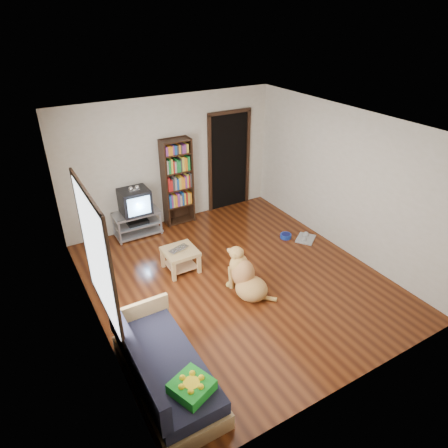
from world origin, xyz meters
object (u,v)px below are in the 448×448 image
crt_tv (134,201)px  dog (246,278)px  laptop (181,250)px  coffee_table (180,256)px  bookshelf (177,178)px  green_cushion (192,387)px  dog_bowl (286,236)px  tv_stand (137,223)px  sofa (162,370)px  grey_rag (306,239)px

crt_tv → dog: 2.82m
laptop → coffee_table: (0.00, 0.03, -0.13)m
coffee_table → bookshelf: bearing=66.1°
green_cushion → crt_tv: (0.85, 4.21, 0.26)m
green_cushion → dog_bowl: size_ratio=1.79×
tv_stand → sofa: sofa is taller
green_cushion → tv_stand: green_cushion is taller
laptop → coffee_table: size_ratio=0.64×
dog_bowl → sofa: (-3.45, -2.04, 0.22)m
laptop → crt_tv: crt_tv is taller
sofa → coffee_table: size_ratio=3.27×
green_cushion → sofa: 0.61m
sofa → dog_bowl: bearing=30.6°
tv_stand → crt_tv: (0.00, 0.02, 0.47)m
laptop → tv_stand: bearing=81.9°
crt_tv → laptop: bearing=-81.8°
sofa → laptop: bearing=59.8°
green_cushion → laptop: size_ratio=1.11×
green_cushion → coffee_table: size_ratio=0.72×
tv_stand → bookshelf: bookshelf is taller
green_cushion → sofa: (-0.12, 0.55, -0.22)m
dog → bookshelf: bearing=87.9°
coffee_table → green_cushion: bearing=-112.1°
bookshelf → laptop: bearing=-113.5°
laptop → dog_bowl: laptop is taller
green_cushion → tv_stand: size_ratio=0.44×
laptop → tv_stand: 1.58m
tv_stand → sofa: bearing=-105.0°
tv_stand → laptop: bearing=-81.6°
crt_tv → tv_stand: bearing=-90.0°
laptop → sofa: bearing=-136.6°
crt_tv → bookshelf: size_ratio=0.32×
dog_bowl → crt_tv: bearing=146.9°
coffee_table → tv_stand: bearing=98.5°
bookshelf → sofa: bookshelf is taller
laptop → dog_bowl: size_ratio=1.61×
dog_bowl → bookshelf: (-1.53, 1.69, 0.96)m
sofa → dog: (1.83, 1.01, 0.03)m
green_cushion → crt_tv: bearing=57.6°
laptop → crt_tv: 1.63m
laptop → tv_stand: tv_stand is taller
green_cushion → tv_stand: bearing=57.5°
crt_tv → bookshelf: bookshelf is taller
bookshelf → coffee_table: (-0.72, -1.62, -0.72)m
dog_bowl → dog: bearing=-147.6°
grey_rag → green_cushion: bearing=-147.2°
crt_tv → dog: (0.85, -2.65, -0.46)m
laptop → bookshelf: bearing=50.0°
laptop → bookshelf: 1.90m
laptop → coffee_table: 0.14m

